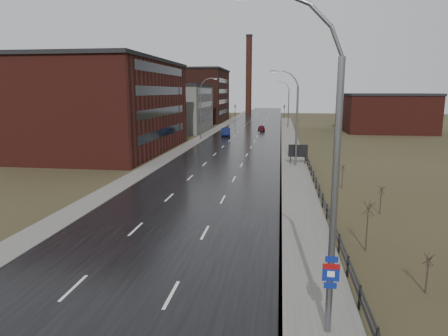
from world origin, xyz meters
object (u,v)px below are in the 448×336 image
(billboard, at_px, (298,151))
(car_near, at_px, (226,132))
(streetlight_main, at_px, (326,175))
(car_far, at_px, (261,128))

(billboard, relative_size, car_near, 0.51)
(streetlight_main, height_order, billboard, streetlight_main)
(car_near, bearing_deg, streetlight_main, -87.08)
(billboard, xyz_separation_m, car_near, (-13.01, 30.34, -0.91))
(billboard, distance_m, car_near, 33.03)
(billboard, bearing_deg, car_far, 98.54)
(car_near, xyz_separation_m, car_far, (6.54, 12.77, -0.18))
(streetlight_main, bearing_deg, billboard, 88.98)
(billboard, bearing_deg, car_near, 113.21)
(car_far, bearing_deg, streetlight_main, 88.16)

